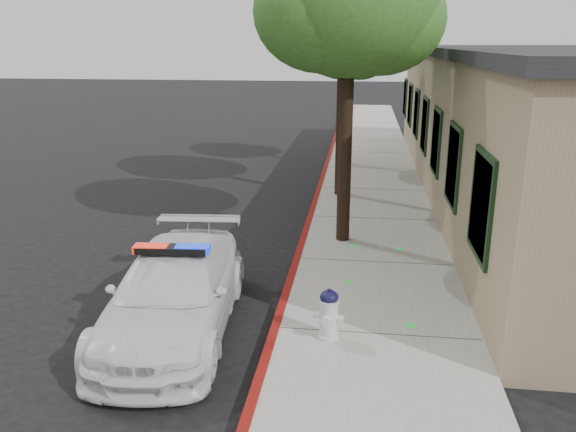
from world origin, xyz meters
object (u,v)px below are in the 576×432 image
Objects in this scene: street_tree_mid at (345,9)px; clapboard_building at (557,126)px; fire_hydrant at (329,314)px; street_tree_far at (349,48)px; street_tree_near at (350,8)px; police_car at (174,292)px.

clapboard_building is at bearing 6.39° from street_tree_mid.
street_tree_mid reaches higher than fire_hydrant.
street_tree_mid is (-5.98, -0.67, 3.09)m from clapboard_building.
street_tree_near is at bearing -88.58° from street_tree_far.
street_tree_far is (-0.21, 8.37, -0.87)m from street_tree_near.
clapboard_building reaches higher than fire_hydrant.
clapboard_building is 3.92× the size of street_tree_far.
clapboard_building is 4.54× the size of police_car.
police_car is 0.68× the size of street_tree_mid.
clapboard_building is 11.01m from fire_hydrant.
fire_hydrant is 9.75m from street_tree_mid.
street_tree_far is at bearing 75.30° from police_car.
street_tree_mid reaches higher than street_tree_near.
street_tree_mid is at bearing 93.38° from street_tree_near.
clapboard_building is at bearing -31.55° from street_tree_far.
street_tree_mid is at bearing -173.61° from clapboard_building.
clapboard_building is at bearing 39.39° from street_tree_near.
fire_hydrant is (-5.80, -9.22, -1.58)m from clapboard_building.
police_car is 6.60m from street_tree_near.
street_tree_near reaches higher than police_car.
police_car is (-8.22, -8.99, -1.47)m from clapboard_building.
clapboard_building is 3.20× the size of street_tree_near.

